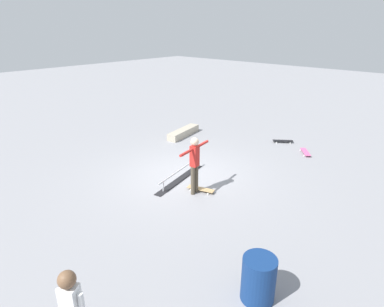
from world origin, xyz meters
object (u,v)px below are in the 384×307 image
object	(u,v)px
skate_ledge	(183,132)
skater_main	(195,162)
loose_skateboard_pink	(305,152)
trash_bin	(258,279)
loose_skateboard_black	(283,141)
skateboard_main	(201,189)
grind_rail	(180,175)

from	to	relation	value
skate_ledge	skater_main	xyz separation A→B (m)	(3.49, 3.78, 0.82)
skate_ledge	loose_skateboard_pink	xyz separation A→B (m)	(-1.53, 4.81, -0.07)
trash_bin	loose_skateboard_black	bearing A→B (deg)	-155.24
loose_skateboard_pink	skater_main	bearing A→B (deg)	129.59
loose_skateboard_pink	trash_bin	size ratio (longest dim) A/B	0.90
loose_skateboard_black	trash_bin	xyz separation A→B (m)	(7.70, 3.55, 0.34)
skate_ledge	skater_main	distance (m)	5.21
skater_main	skateboard_main	distance (m)	0.91
loose_skateboard_black	skateboard_main	bearing A→B (deg)	-124.57
skater_main	trash_bin	world-z (taller)	skater_main
skater_main	loose_skateboard_black	distance (m)	5.65
grind_rail	loose_skateboard_pink	size ratio (longest dim) A/B	3.25
skate_ledge	loose_skateboard_pink	distance (m)	5.05
skateboard_main	loose_skateboard_black	xyz separation A→B (m)	(-5.39, -0.25, 0.00)
grind_rail	skateboard_main	bearing A→B (deg)	68.76
skateboard_main	loose_skateboard_black	bearing A→B (deg)	-105.17
skater_main	loose_skateboard_pink	xyz separation A→B (m)	(-5.02, 1.04, -0.89)
skateboard_main	skate_ledge	bearing A→B (deg)	-58.44
skate_ledge	loose_skateboard_black	xyz separation A→B (m)	(-2.09, 3.60, -0.07)
loose_skateboard_pink	trash_bin	bearing A→B (deg)	159.41
skate_ledge	loose_skateboard_pink	bearing A→B (deg)	107.61
grind_rail	skater_main	size ratio (longest dim) A/B	1.46
loose_skateboard_pink	grind_rail	bearing A→B (deg)	118.73
skateboard_main	trash_bin	xyz separation A→B (m)	(2.30, 3.30, 0.34)
trash_bin	loose_skateboard_pink	bearing A→B (deg)	-161.84
loose_skateboard_black	trash_bin	size ratio (longest dim) A/B	0.91
grind_rail	trash_bin	world-z (taller)	trash_bin
grind_rail	skater_main	distance (m)	1.26
grind_rail	skater_main	bearing A→B (deg)	57.16
loose_skateboard_pink	trash_bin	world-z (taller)	trash_bin
skate_ledge	grind_rail	bearing A→B (deg)	42.33
grind_rail	skate_ledge	size ratio (longest dim) A/B	1.29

